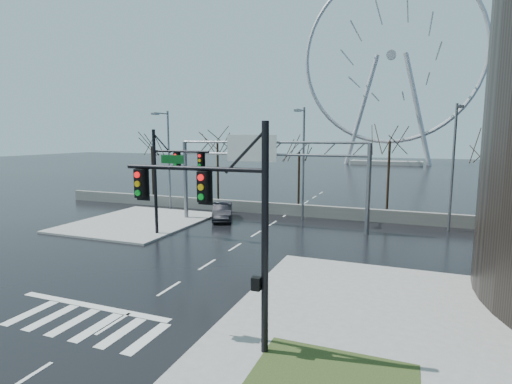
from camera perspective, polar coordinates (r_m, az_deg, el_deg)
The scene contains 18 objects.
ground at distance 20.84m, azimuth -12.31°, elevation -13.33°, with size 260.00×260.00×0.00m, color black.
sidewalk_right_ext at distance 19.60m, azimuth 17.58°, elevation -14.69°, with size 12.00×10.00×0.15m, color gray.
sidewalk_far at distance 36.38m, azimuth -16.41°, elevation -4.12°, with size 10.00×12.00×0.15m, color gray.
grass_strip at distance 13.46m, azimuth 10.74°, elevation -25.30°, with size 5.00×4.00×0.02m, color #293616.
barrier_wall at distance 38.35m, azimuth 4.33°, elevation -2.47°, with size 52.00×0.50×1.10m, color slate.
signal_mast_near at distance 13.62m, azimuth -4.15°, elevation -3.21°, with size 5.52×0.41×8.00m.
signal_mast_far at distance 30.26m, azimuth -12.54°, elevation 2.73°, with size 4.72×0.41×8.00m.
sign_gantry at distance 33.13m, azimuth 1.25°, elevation 3.97°, with size 16.36×0.40×7.60m.
streetlight_left at distance 41.23m, azimuth -12.62°, elevation 5.56°, with size 0.50×2.55×10.00m.
streetlight_mid at distance 35.44m, azimuth 6.66°, elevation 5.32°, with size 0.50×2.55×10.00m.
streetlight_right at distance 34.46m, azimuth 26.42°, elevation 4.47°, with size 0.50×2.55×10.00m.
tree_far_left at distance 49.46m, azimuth -14.65°, elevation 5.51°, with size 3.50×3.50×7.00m.
tree_left at distance 44.34m, azimuth -5.52°, elevation 5.99°, with size 3.75×3.75×7.50m.
tree_center at distance 42.11m, azimuth 6.18°, elevation 4.78°, with size 3.25×3.25×6.50m.
tree_right at distance 39.68m, azimuth 18.53°, elevation 5.73°, with size 3.90×3.90×7.80m.
tree_far_right at distance 40.63m, azimuth 29.87°, elevation 3.99°, with size 3.40×3.40×6.80m.
ferris_wheel at distance 112.81m, azimuth 18.72°, elevation 17.11°, with size 45.00×6.00×50.91m.
car at distance 36.16m, azimuth -4.81°, elevation -2.74°, with size 1.66×4.76×1.57m, color black.
Camera 1 is at (10.87, -16.11, 7.52)m, focal length 28.00 mm.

